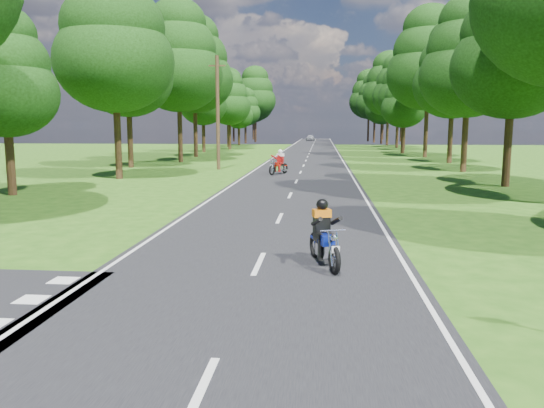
# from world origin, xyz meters

# --- Properties ---
(ground) EXTENTS (160.00, 160.00, 0.00)m
(ground) POSITION_xyz_m (0.00, 0.00, 0.00)
(ground) COLOR #244F12
(ground) RESTS_ON ground
(main_road) EXTENTS (7.00, 140.00, 0.02)m
(main_road) POSITION_xyz_m (0.00, 50.00, 0.01)
(main_road) COLOR black
(main_road) RESTS_ON ground
(road_markings) EXTENTS (7.40, 140.00, 0.01)m
(road_markings) POSITION_xyz_m (-0.14, 48.13, 0.02)
(road_markings) COLOR silver
(road_markings) RESTS_ON main_road
(treeline) EXTENTS (40.00, 115.35, 14.78)m
(treeline) POSITION_xyz_m (1.43, 60.06, 8.25)
(treeline) COLOR black
(treeline) RESTS_ON ground
(telegraph_pole) EXTENTS (1.20, 0.26, 8.00)m
(telegraph_pole) POSITION_xyz_m (-6.00, 28.00, 4.07)
(telegraph_pole) COLOR #382616
(telegraph_pole) RESTS_ON ground
(rider_near_blue) EXTENTS (1.09, 1.89, 1.49)m
(rider_near_blue) POSITION_xyz_m (1.48, 2.01, 0.77)
(rider_near_blue) COLOR #0D1F94
(rider_near_blue) RESTS_ON main_road
(rider_far_red) EXTENTS (1.43, 2.01, 1.60)m
(rider_far_red) POSITION_xyz_m (-1.35, 24.33, 0.82)
(rider_far_red) COLOR red
(rider_far_red) RESTS_ON main_road
(distant_car) EXTENTS (1.97, 3.76, 1.22)m
(distant_car) POSITION_xyz_m (-0.95, 102.02, 0.63)
(distant_car) COLOR #B9BCC1
(distant_car) RESTS_ON main_road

